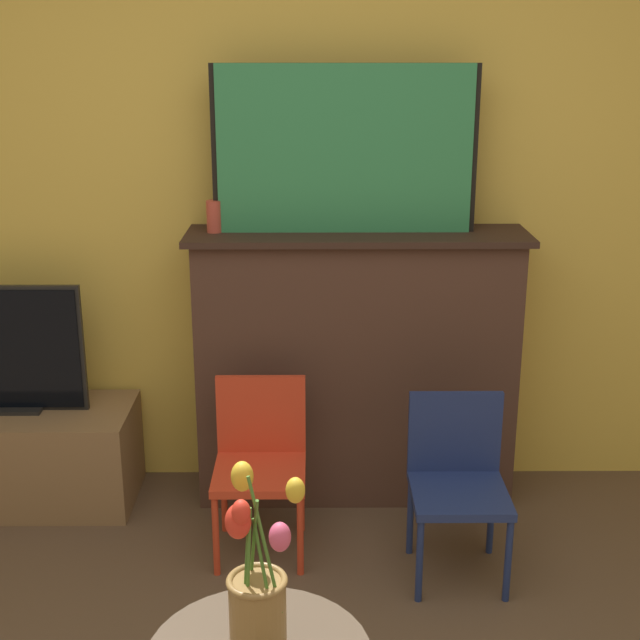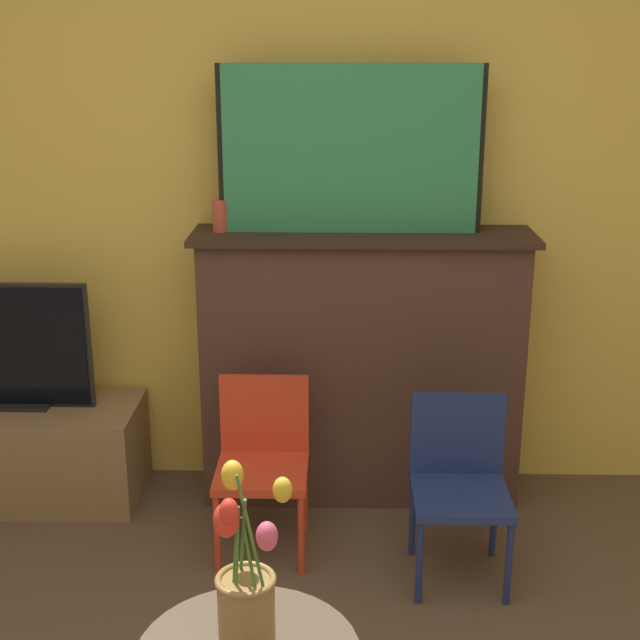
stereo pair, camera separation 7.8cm
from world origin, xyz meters
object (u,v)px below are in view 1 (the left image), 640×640
Objects in this scene: chair_blue at (457,475)px; vase_tulips at (257,595)px; tv_monitor at (10,351)px; chair_red at (260,455)px; painting at (345,150)px.

vase_tulips is (-0.63, -1.04, 0.24)m from chair_blue.
vase_tulips reaches higher than tv_monitor.
chair_red is (1.00, -0.35, -0.28)m from tv_monitor.
vase_tulips is at bearing -121.12° from chair_blue.
chair_blue is 1.24m from vase_tulips.
chair_red is at bearing 93.17° from vase_tulips.
chair_red is 1.33× the size of vase_tulips.
painting is 1.84m from vase_tulips.
chair_blue is at bearing -16.65° from tv_monitor.
chair_blue is at bearing -56.79° from painting.
tv_monitor reaches higher than chair_blue.
tv_monitor is at bearing 163.35° from chair_blue.
tv_monitor is at bearing 160.87° from chair_red.
chair_blue is 1.33× the size of vase_tulips.
vase_tulips reaches higher than chair_red.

